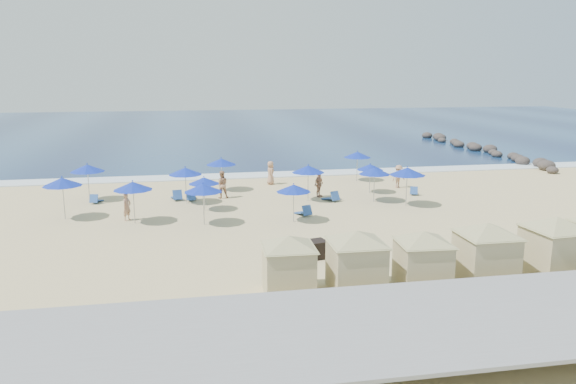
# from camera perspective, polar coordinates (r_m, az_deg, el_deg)

# --- Properties ---
(ground) EXTENTS (160.00, 160.00, 0.00)m
(ground) POSITION_cam_1_polar(r_m,az_deg,el_deg) (31.43, 2.52, -3.32)
(ground) COLOR #D0BA84
(ground) RESTS_ON ground
(ocean) EXTENTS (160.00, 80.00, 0.06)m
(ocean) POSITION_cam_1_polar(r_m,az_deg,el_deg) (85.19, -5.88, 6.47)
(ocean) COLOR #0D234C
(ocean) RESTS_ON ground
(surf_line) EXTENTS (160.00, 2.50, 0.08)m
(surf_line) POSITION_cam_1_polar(r_m,az_deg,el_deg) (46.28, -1.80, 1.77)
(surf_line) COLOR white
(surf_line) RESTS_ON ground
(seawall) EXTENTS (160.00, 6.10, 1.22)m
(seawall) POSITION_cam_1_polar(r_m,az_deg,el_deg) (19.06, 11.91, -12.06)
(seawall) COLOR gray
(seawall) RESTS_ON ground
(rock_jetty) EXTENTS (2.56, 26.66, 0.96)m
(rock_jetty) POSITION_cam_1_polar(r_m,az_deg,el_deg) (63.07, 18.96, 4.20)
(rock_jetty) COLOR #2B2523
(rock_jetty) RESTS_ON ground
(trash_bin) EXTENTS (1.00, 1.00, 0.82)m
(trash_bin) POSITION_cam_1_polar(r_m,az_deg,el_deg) (25.86, 2.97, -5.81)
(trash_bin) COLOR black
(trash_bin) RESTS_ON ground
(cabana_0) EXTENTS (4.07, 4.07, 2.55)m
(cabana_0) POSITION_cam_1_polar(r_m,az_deg,el_deg) (21.46, 0.06, -6.65)
(cabana_0) COLOR tan
(cabana_0) RESTS_ON ground
(cabana_1) EXTENTS (4.31, 4.31, 2.70)m
(cabana_1) POSITION_cam_1_polar(r_m,az_deg,el_deg) (21.79, 6.97, -6.22)
(cabana_1) COLOR tan
(cabana_1) RESTS_ON ground
(cabana_2) EXTENTS (4.09, 4.09, 2.57)m
(cabana_2) POSITION_cam_1_polar(r_m,az_deg,el_deg) (22.61, 13.56, -5.99)
(cabana_2) COLOR tan
(cabana_2) RESTS_ON ground
(cabana_3) EXTENTS (4.42, 4.42, 2.78)m
(cabana_3) POSITION_cam_1_polar(r_m,az_deg,el_deg) (23.85, 19.52, -5.12)
(cabana_3) COLOR tan
(cabana_3) RESTS_ON ground
(cabana_4) EXTENTS (4.55, 4.55, 2.87)m
(cabana_4) POSITION_cam_1_polar(r_m,az_deg,el_deg) (25.57, 25.52, -4.36)
(cabana_4) COLOR tan
(cabana_4) RESTS_ON ground
(umbrella_0) EXTENTS (2.21, 2.21, 2.52)m
(umbrella_0) POSITION_cam_1_polar(r_m,az_deg,el_deg) (39.00, -19.72, 2.30)
(umbrella_0) COLOR #A5A8AD
(umbrella_0) RESTS_ON ground
(umbrella_1) EXTENTS (2.23, 2.23, 2.54)m
(umbrella_1) POSITION_cam_1_polar(r_m,az_deg,el_deg) (34.58, -21.96, 0.97)
(umbrella_1) COLOR #A5A8AD
(umbrella_1) RESTS_ON ground
(umbrella_2) EXTENTS (2.15, 2.15, 2.45)m
(umbrella_2) POSITION_cam_1_polar(r_m,az_deg,el_deg) (36.55, -10.40, 2.09)
(umbrella_2) COLOR #A5A8AD
(umbrella_2) RESTS_ON ground
(umbrella_3) EXTENTS (2.17, 2.17, 2.47)m
(umbrella_3) POSITION_cam_1_polar(r_m,az_deg,el_deg) (32.37, -15.49, 0.60)
(umbrella_3) COLOR #A5A8AD
(umbrella_3) RESTS_ON ground
(umbrella_4) EXTENTS (2.14, 2.14, 2.43)m
(umbrella_4) POSITION_cam_1_polar(r_m,az_deg,el_deg) (40.14, -6.80, 3.08)
(umbrella_4) COLOR #A5A8AD
(umbrella_4) RESTS_ON ground
(umbrella_5) EXTENTS (1.90, 1.90, 2.16)m
(umbrella_5) POSITION_cam_1_polar(r_m,az_deg,el_deg) (34.53, -8.54, 1.15)
(umbrella_5) COLOR #A5A8AD
(umbrella_5) RESTS_ON ground
(umbrella_6) EXTENTS (1.98, 1.98, 2.25)m
(umbrella_6) POSITION_cam_1_polar(r_m,az_deg,el_deg) (31.54, 0.58, 0.39)
(umbrella_6) COLOR #A5A8AD
(umbrella_6) RESTS_ON ground
(umbrella_7) EXTENTS (2.16, 2.16, 2.46)m
(umbrella_7) POSITION_cam_1_polar(r_m,az_deg,el_deg) (36.70, 2.06, 2.34)
(umbrella_7) COLOR #A5A8AD
(umbrella_7) RESTS_ON ground
(umbrella_8) EXTENTS (2.08, 2.08, 2.37)m
(umbrella_8) POSITION_cam_1_polar(r_m,az_deg,el_deg) (36.85, 8.79, 2.13)
(umbrella_8) COLOR #A5A8AD
(umbrella_8) RESTS_ON ground
(umbrella_9) EXTENTS (2.10, 2.10, 2.39)m
(umbrella_9) POSITION_cam_1_polar(r_m,az_deg,el_deg) (43.83, 7.06, 3.79)
(umbrella_9) COLOR #A5A8AD
(umbrella_9) RESTS_ON ground
(umbrella_10) EXTENTS (1.87, 1.87, 2.13)m
(umbrella_10) POSITION_cam_1_polar(r_m,az_deg,el_deg) (39.58, 8.34, 2.52)
(umbrella_10) COLOR #A5A8AD
(umbrella_10) RESTS_ON ground
(umbrella_11) EXTENTS (2.27, 2.27, 2.58)m
(umbrella_11) POSITION_cam_1_polar(r_m,az_deg,el_deg) (36.02, 12.03, 2.07)
(umbrella_11) COLOR #A5A8AD
(umbrella_11) RESTS_ON ground
(umbrella_12) EXTENTS (2.12, 2.12, 2.42)m
(umbrella_12) POSITION_cam_1_polar(r_m,az_deg,el_deg) (31.24, -8.62, 0.41)
(umbrella_12) COLOR #A5A8AD
(umbrella_12) RESTS_ON ground
(beach_chair_0) EXTENTS (0.77, 1.26, 0.65)m
(beach_chair_0) POSITION_cam_1_polar(r_m,az_deg,el_deg) (38.50, -18.95, -0.75)
(beach_chair_0) COLOR #2A519B
(beach_chair_0) RESTS_ON ground
(beach_chair_1) EXTENTS (0.80, 1.43, 0.75)m
(beach_chair_1) POSITION_cam_1_polar(r_m,az_deg,el_deg) (38.02, -11.24, -0.42)
(beach_chair_1) COLOR #2A519B
(beach_chair_1) RESTS_ON ground
(beach_chair_2) EXTENTS (0.67, 1.37, 0.74)m
(beach_chair_2) POSITION_cam_1_polar(r_m,az_deg,el_deg) (37.67, -9.79, -0.48)
(beach_chair_2) COLOR #2A519B
(beach_chair_2) RESTS_ON ground
(beach_chair_3) EXTENTS (0.96, 1.39, 0.70)m
(beach_chair_3) POSITION_cam_1_polar(r_m,az_deg,el_deg) (33.27, 1.65, -2.01)
(beach_chair_3) COLOR #2A519B
(beach_chair_3) RESTS_ON ground
(beach_chair_4) EXTENTS (1.07, 1.44, 0.73)m
(beach_chair_4) POSITION_cam_1_polar(r_m,az_deg,el_deg) (37.09, 4.47, -0.54)
(beach_chair_4) COLOR #2A519B
(beach_chair_4) RESTS_ON ground
(beach_chair_5) EXTENTS (0.90, 1.25, 0.63)m
(beach_chair_5) POSITION_cam_1_polar(r_m,az_deg,el_deg) (39.87, 12.66, 0.04)
(beach_chair_5) COLOR #2A519B
(beach_chair_5) RESTS_ON ground
(beachgoer_0) EXTENTS (0.65, 0.69, 1.59)m
(beachgoer_0) POSITION_cam_1_polar(r_m,az_deg,el_deg) (33.39, -16.05, -1.46)
(beachgoer_0) COLOR tan
(beachgoer_0) RESTS_ON ground
(beachgoer_1) EXTENTS (0.93, 0.74, 1.86)m
(beachgoer_1) POSITION_cam_1_polar(r_m,az_deg,el_deg) (38.00, -6.76, 0.77)
(beachgoer_1) COLOR tan
(beachgoer_1) RESTS_ON ground
(beachgoer_2) EXTENTS (1.01, 1.03, 1.74)m
(beachgoer_2) POSITION_cam_1_polar(r_m,az_deg,el_deg) (38.17, 3.15, 0.79)
(beachgoer_2) COLOR tan
(beachgoer_2) RESTS_ON ground
(beachgoer_3) EXTENTS (1.24, 0.95, 1.69)m
(beachgoer_3) POSITION_cam_1_polar(r_m,az_deg,el_deg) (41.87, 11.15, 1.56)
(beachgoer_3) COLOR tan
(beachgoer_3) RESTS_ON ground
(beachgoer_4) EXTENTS (0.64, 0.92, 1.77)m
(beachgoer_4) POSITION_cam_1_polar(r_m,az_deg,el_deg) (42.38, -1.79, 1.96)
(beachgoer_4) COLOR tan
(beachgoer_4) RESTS_ON ground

